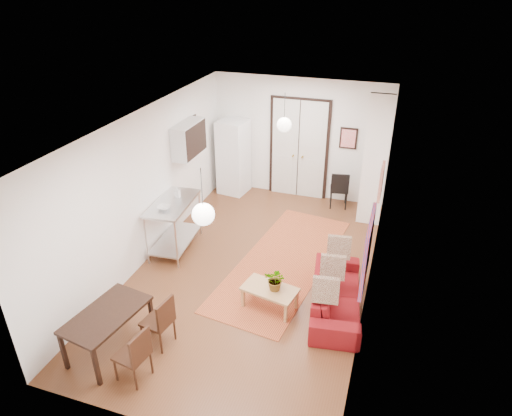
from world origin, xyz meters
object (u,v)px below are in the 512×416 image
(fridge, at_px, (233,157))
(dining_chair_near, at_px, (159,314))
(dining_table, at_px, (107,318))
(dining_chair_far, at_px, (134,346))
(black_side_chair, at_px, (340,185))
(sofa, at_px, (336,294))
(kitchen_counter, at_px, (174,218))
(coffee_table, at_px, (270,291))

(fridge, bearing_deg, dining_chair_near, -73.32)
(dining_table, relative_size, dining_chair_near, 1.57)
(dining_chair_far, relative_size, black_side_chair, 0.95)
(sofa, height_order, dining_table, dining_table)
(sofa, xyz_separation_m, black_side_chair, (-0.56, 3.81, 0.24))
(sofa, height_order, kitchen_counter, kitchen_counter)
(fridge, distance_m, dining_chair_near, 5.35)
(dining_table, bearing_deg, kitchen_counter, 97.55)
(kitchen_counter, xyz_separation_m, fridge, (0.17, 2.89, 0.22))
(sofa, relative_size, coffee_table, 2.03)
(kitchen_counter, relative_size, dining_chair_near, 1.66)
(dining_chair_far, bearing_deg, fridge, -163.03)
(coffee_table, relative_size, black_side_chair, 1.08)
(fridge, height_order, dining_chair_far, fridge)
(kitchen_counter, distance_m, dining_chair_near, 2.59)
(fridge, relative_size, dining_chair_far, 2.17)
(sofa, distance_m, dining_chair_near, 2.88)
(sofa, bearing_deg, black_side_chair, 0.41)
(kitchen_counter, distance_m, dining_chair_far, 3.24)
(coffee_table, bearing_deg, sofa, 17.65)
(dining_chair_far, xyz_separation_m, black_side_chair, (1.85, 6.06, 0.04))
(dining_chair_far, bearing_deg, black_side_chair, 172.31)
(coffee_table, height_order, dining_table, dining_table)
(dining_chair_far, distance_m, black_side_chair, 6.34)
(sofa, bearing_deg, dining_chair_near, 114.68)
(kitchen_counter, bearing_deg, dining_chair_near, -72.35)
(sofa, height_order, black_side_chair, black_side_chair)
(coffee_table, height_order, dining_chair_near, dining_chair_near)
(coffee_table, height_order, fridge, fridge)
(kitchen_counter, xyz_separation_m, dining_chair_near, (0.97, -2.39, -0.21))
(sofa, height_order, dining_chair_near, dining_chair_near)
(dining_chair_far, height_order, black_side_chair, black_side_chair)
(kitchen_counter, distance_m, dining_table, 2.85)
(dining_table, distance_m, dining_chair_near, 0.75)
(fridge, relative_size, dining_table, 1.38)
(dining_table, height_order, black_side_chair, black_side_chair)
(kitchen_counter, relative_size, fridge, 0.77)
(dining_table, height_order, dining_chair_far, dining_chair_far)
(dining_chair_near, distance_m, dining_chair_far, 0.70)
(dining_table, bearing_deg, black_side_chair, 67.07)
(dining_chair_near, bearing_deg, sofa, 131.98)
(sofa, relative_size, dining_chair_near, 2.32)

